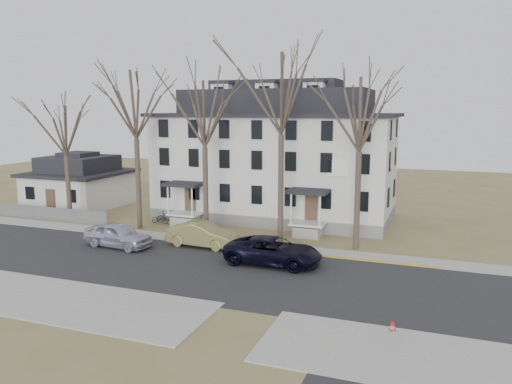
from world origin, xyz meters
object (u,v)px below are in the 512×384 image
at_px(small_house, 80,184).
at_px(tree_mid_right, 360,109).
at_px(tree_mid_left, 204,109).
at_px(car_tan, 202,235).
at_px(tree_far_left, 135,99).
at_px(bicycle_right, 166,217).
at_px(fire_hydrant, 392,330).
at_px(tree_bungalow, 65,127).
at_px(car_silver, 118,235).
at_px(boarding_house, 276,157).
at_px(tree_center, 282,87).
at_px(bicycle_left, 160,219).
at_px(car_navy, 273,252).

height_order(small_house, tree_mid_right, tree_mid_right).
bearing_deg(tree_mid_left, car_tan, -68.45).
xyz_separation_m(tree_far_left, car_tan, (7.27, -3.22, -9.49)).
relative_size(bicycle_right, fire_hydrant, 2.27).
relative_size(tree_bungalow, car_silver, 2.14).
height_order(small_house, car_tan, small_house).
bearing_deg(small_house, fire_hydrant, -31.12).
xyz_separation_m(boarding_house, tree_mid_left, (-3.00, -8.15, 4.22)).
bearing_deg(small_house, tree_center, -15.08).
height_order(boarding_house, small_house, boarding_house).
xyz_separation_m(tree_mid_left, car_tan, (1.27, -3.22, -8.75)).
relative_size(small_house, tree_center, 0.59).
relative_size(small_house, car_silver, 1.72).
height_order(car_tan, fire_hydrant, car_tan).
xyz_separation_m(tree_far_left, fire_hydrant, (21.14, -13.21, -9.98)).
bearing_deg(bicycle_left, car_navy, -124.81).
height_order(boarding_house, fire_hydrant, boarding_house).
relative_size(car_navy, bicycle_right, 3.68).
bearing_deg(car_silver, car_navy, -84.53).
bearing_deg(car_tan, boarding_house, -6.01).
distance_m(tree_mid_right, tree_bungalow, 24.54).
xyz_separation_m(boarding_house, car_tan, (-1.73, -11.37, -4.53)).
distance_m(tree_far_left, car_navy, 17.14).
bearing_deg(fire_hydrant, tree_bungalow, 154.86).
xyz_separation_m(tree_far_left, bicycle_right, (1.09, 2.38, -9.85)).
bearing_deg(bicycle_right, tree_bungalow, 88.20).
bearing_deg(bicycle_left, bicycle_right, -43.94).
height_order(tree_mid_left, tree_mid_right, same).
bearing_deg(tree_mid_left, tree_mid_right, 0.00).
distance_m(tree_mid_right, car_navy, 11.13).
bearing_deg(tree_mid_right, bicycle_left, 173.33).
bearing_deg(bicycle_left, tree_mid_right, -101.09).
bearing_deg(bicycle_right, car_tan, -150.35).
bearing_deg(tree_center, tree_mid_left, 180.00).
xyz_separation_m(tree_center, car_silver, (-10.23, -5.37, -10.23)).
bearing_deg(car_navy, tree_mid_left, 54.00).
bearing_deg(boarding_house, car_navy, -72.65).
height_order(tree_mid_left, car_silver, tree_mid_left).
relative_size(car_tan, car_navy, 0.85).
distance_m(car_navy, bicycle_left, 14.48).
relative_size(tree_mid_left, fire_hydrant, 17.50).
distance_m(small_house, tree_far_left, 15.00).
distance_m(tree_far_left, tree_center, 12.02).
distance_m(boarding_house, car_navy, 14.87).
distance_m(tree_mid_left, car_tan, 9.41).
relative_size(tree_far_left, tree_mid_right, 1.08).
xyz_separation_m(car_tan, bicycle_left, (-6.53, 5.18, -0.45)).
bearing_deg(boarding_house, bicycle_left, -143.13).
distance_m(tree_center, car_tan, 11.72).
xyz_separation_m(tree_bungalow, fire_hydrant, (28.14, -13.21, -7.75)).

